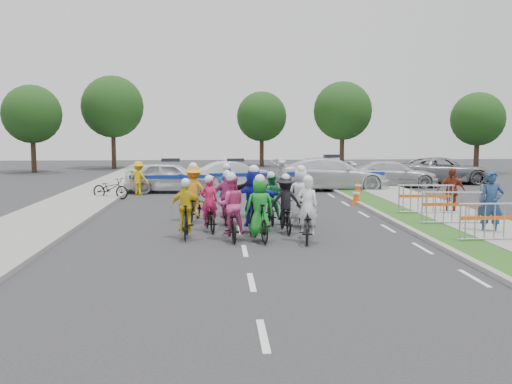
{
  "coord_description": "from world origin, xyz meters",
  "views": [
    {
      "loc": [
        -0.64,
        -14.16,
        3.04
      ],
      "look_at": [
        0.53,
        3.7,
        1.1
      ],
      "focal_mm": 40.0,
      "sensor_mm": 36.0,
      "label": 1
    }
  ],
  "objects": [
    {
      "name": "police_car_0",
      "position": [
        -2.99,
        14.0,
        0.76
      ],
      "size": [
        4.51,
        1.95,
        1.51
      ],
      "primitive_type": "imported",
      "rotation": [
        0.0,
        0.0,
        1.53
      ],
      "color": "silver",
      "rests_on": "ground"
    },
    {
      "name": "tree_3",
      "position": [
        -9.0,
        32.0,
        4.89
      ],
      "size": [
        4.9,
        4.9,
        7.35
      ],
      "color": "#382619",
      "rests_on": "ground"
    },
    {
      "name": "barrier_0",
      "position": [
        6.7,
        0.41,
        0.56
      ],
      "size": [
        2.0,
        0.51,
        1.12
      ],
      "primitive_type": null,
      "rotation": [
        0.0,
        0.0,
        0.01
      ],
      "color": "#A5A8AD",
      "rests_on": "ground"
    },
    {
      "name": "ground",
      "position": [
        0.0,
        0.0,
        0.0
      ],
      "size": [
        90.0,
        90.0,
        0.0
      ],
      "primitive_type": "plane",
      "color": "#28282B",
      "rests_on": "ground"
    },
    {
      "name": "sidewalk_right",
      "position": [
        7.6,
        5.0,
        0.07
      ],
      "size": [
        2.4,
        60.0,
        0.13
      ],
      "primitive_type": "cube",
      "color": "gray",
      "rests_on": "ground"
    },
    {
      "name": "rider_1",
      "position": [
        0.47,
        1.29,
        0.72
      ],
      "size": [
        0.85,
        1.83,
        1.86
      ],
      "rotation": [
        0.0,
        0.0,
        3.32
      ],
      "color": "black",
      "rests_on": "ground"
    },
    {
      "name": "civilian_sedan",
      "position": [
        8.79,
        16.04,
        0.69
      ],
      "size": [
        4.96,
        2.49,
        1.38
      ],
      "primitive_type": "imported",
      "rotation": [
        0.0,
        0.0,
        1.45
      ],
      "color": "#B7B7BD",
      "rests_on": "ground"
    },
    {
      "name": "rider_0",
      "position": [
        1.76,
        1.14,
        0.61
      ],
      "size": [
        0.91,
        1.88,
        1.84
      ],
      "rotation": [
        0.0,
        0.0,
        2.98
      ],
      "color": "black",
      "rests_on": "ground"
    },
    {
      "name": "marshal_hiviz",
      "position": [
        -4.43,
        13.0,
        0.79
      ],
      "size": [
        1.17,
        0.93,
        1.59
      ],
      "primitive_type": "imported",
      "rotation": [
        0.0,
        0.0,
        2.75
      ],
      "color": "#E9B00C",
      "rests_on": "ground"
    },
    {
      "name": "rider_6",
      "position": [
        -0.94,
        2.99,
        0.57
      ],
      "size": [
        0.86,
        1.75,
        1.71
      ],
      "rotation": [
        0.0,
        0.0,
        3.31
      ],
      "color": "black",
      "rests_on": "ground"
    },
    {
      "name": "police_car_2",
      "position": [
        5.13,
        14.47,
        0.83
      ],
      "size": [
        5.79,
        2.54,
        1.66
      ],
      "primitive_type": "imported",
      "rotation": [
        0.0,
        0.0,
        1.53
      ],
      "color": "silver",
      "rests_on": "ground"
    },
    {
      "name": "rider_10",
      "position": [
        -1.48,
        4.85,
        0.76
      ],
      "size": [
        1.18,
        2.02,
        1.98
      ],
      "rotation": [
        0.0,
        0.0,
        2.99
      ],
      "color": "black",
      "rests_on": "ground"
    },
    {
      "name": "barrier_2",
      "position": [
        6.7,
        5.5,
        0.56
      ],
      "size": [
        2.03,
        0.65,
        1.12
      ],
      "primitive_type": null,
      "rotation": [
        0.0,
        0.0,
        -0.07
      ],
      "color": "#A5A8AD",
      "rests_on": "ground"
    },
    {
      "name": "curb_right",
      "position": [
        5.1,
        5.0,
        0.06
      ],
      "size": [
        0.2,
        60.0,
        0.12
      ],
      "primitive_type": "cube",
      "color": "gray",
      "rests_on": "ground"
    },
    {
      "name": "tree_4",
      "position": [
        3.0,
        34.0,
        4.19
      ],
      "size": [
        4.2,
        4.2,
        6.3
      ],
      "color": "#382619",
      "rests_on": "ground"
    },
    {
      "name": "tree_1",
      "position": [
        9.0,
        30.0,
        4.54
      ],
      "size": [
        4.55,
        4.55,
        6.82
      ],
      "color": "#382619",
      "rests_on": "ground"
    },
    {
      "name": "rider_8",
      "position": [
        1.04,
        4.17,
        0.64
      ],
      "size": [
        0.72,
        1.69,
        1.72
      ],
      "rotation": [
        0.0,
        0.0,
        3.14
      ],
      "color": "black",
      "rests_on": "ground"
    },
    {
      "name": "barrier_1",
      "position": [
        6.7,
        3.19,
        0.56
      ],
      "size": [
        2.03,
        0.63,
        1.12
      ],
      "primitive_type": null,
      "rotation": [
        0.0,
        0.0,
        -0.07
      ],
      "color": "#A5A8AD",
      "rests_on": "ground"
    },
    {
      "name": "rider_9",
      "position": [
        -0.38,
        4.17,
        0.69
      ],
      "size": [
        0.92,
        1.73,
        1.78
      ],
      "rotation": [
        0.0,
        0.0,
        3.04
      ],
      "color": "black",
      "rests_on": "ground"
    },
    {
      "name": "rider_4",
      "position": [
        1.34,
        2.64,
        0.69
      ],
      "size": [
        1.01,
        1.77,
        1.77
      ],
      "rotation": [
        0.0,
        0.0,
        3.2
      ],
      "color": "black",
      "rests_on": "ground"
    },
    {
      "name": "tree_2",
      "position": [
        18.0,
        26.0,
        3.83
      ],
      "size": [
        3.85,
        3.85,
        5.77
      ],
      "color": "#382619",
      "rests_on": "ground"
    },
    {
      "name": "spectator_0",
      "position": [
        7.23,
        1.7,
        0.94
      ],
      "size": [
        0.77,
        0.59,
        1.88
      ],
      "primitive_type": "imported",
      "rotation": [
        0.0,
        0.0,
        -0.22
      ],
      "color": "navy",
      "rests_on": "ground"
    },
    {
      "name": "rider_12",
      "position": [
        -0.37,
        5.93,
        0.62
      ],
      "size": [
        0.98,
        1.94,
        1.89
      ],
      "rotation": [
        0.0,
        0.0,
        3.33
      ],
      "color": "black",
      "rests_on": "ground"
    },
    {
      "name": "police_car_1",
      "position": [
        0.24,
        15.74,
        0.71
      ],
      "size": [
        4.48,
        2.16,
        1.41
      ],
      "primitive_type": "imported",
      "rotation": [
        0.0,
        0.0,
        1.73
      ],
      "color": "silver",
      "rests_on": "ground"
    },
    {
      "name": "sidewalk_left",
      "position": [
        -6.5,
        5.0,
        0.07
      ],
      "size": [
        3.0,
        60.0,
        0.13
      ],
      "primitive_type": "cube",
      "color": "gray",
      "rests_on": "ground"
    },
    {
      "name": "tree_0",
      "position": [
        -14.0,
        28.0,
        4.19
      ],
      "size": [
        4.2,
        4.2,
        6.3
      ],
      "color": "#382619",
      "rests_on": "ground"
    },
    {
      "name": "rider_11",
      "position": [
        0.56,
        5.64,
        0.78
      ],
      "size": [
        1.51,
        1.79,
        1.85
      ],
      "rotation": [
        0.0,
        0.0,
        3.04
      ],
      "color": "black",
      "rests_on": "ground"
    },
    {
      "name": "spectator_2",
      "position": [
        7.74,
        5.8,
        0.85
      ],
      "size": [
        1.05,
        0.58,
        1.7
      ],
      "primitive_type": "imported",
      "rotation": [
        0.0,
        0.0,
        -0.17
      ],
      "color": "maroon",
      "rests_on": "ground"
    },
    {
      "name": "rider_5",
      "position": [
        0.4,
        2.71,
        0.84
      ],
      "size": [
        1.67,
        1.99,
        2.02
      ],
      "rotation": [
        0.0,
        0.0,
        2.96
      ],
      "color": "black",
      "rests_on": "ground"
    },
    {
      "name": "rider_2",
      "position": [
        -0.31,
        1.51,
        0.71
      ],
      "size": [
        0.84,
        1.91,
        1.9
      ],
      "rotation": [
        0.0,
        0.0,
        3.23
      ],
      "color": "black",
      "rests_on": "ground"
    },
    {
      "name": "grass_strip",
      "position": [
        5.8,
        5.0,
        0.06
      ],
      "size": [
        1.2,
        60.0,
        0.11
      ],
      "primitive_type": "cube",
      "color": "#264D19",
      "rests_on": "ground"
    },
    {
      "name": "rider_3",
      "position": [
        -1.57,
        1.82,
        0.66
      ],
      "size": [
        0.86,
        1.63,
        1.71
      ],
      "rotation": [
        0.0,
        0.0,
        3.14
      ],
      "color": "black",
      "rests_on": "ground"
    },
    {
      "name": "cone_1",
      "position": [
        5.92,
        12.26,
        0.34
      ],
      "size": [
        0.4,
        0.4,
        0.7
      ],
      "color": "#F24C0C",
      "rests_on": "ground"
    },
    {
      "name": "rider_7",
      "position": [
        1.95,
        3.63,
        0.76
      ],
      "size": [
        0.87,
        1.9,
        1.95
      ],
      "rotation": [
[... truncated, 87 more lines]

